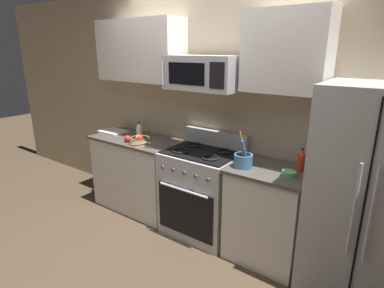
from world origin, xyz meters
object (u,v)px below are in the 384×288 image
Objects in this scene: range_oven at (201,192)px; microwave at (204,73)px; refrigerator at (369,199)px; fruit_basket at (140,140)px; bottle_vinegar at (139,131)px; prep_bowl at (289,173)px; bottle_hot_sauce at (301,161)px; utensil_crock at (243,160)px; cutting_board at (113,131)px; apple_loose at (128,139)px.

microwave reaches higher than range_oven.
refrigerator is 2.28m from fruit_basket.
refrigerator reaches higher than bottle_vinegar.
refrigerator is at bearing 4.66° from prep_bowl.
range_oven is at bearing -173.90° from bottle_hot_sauce.
refrigerator is 2.31× the size of microwave.
microwave is (-1.53, 0.04, 0.86)m from refrigerator.
refrigerator is at bearing -1.09° from bottle_vinegar.
utensil_crock is at bearing -5.46° from bottle_vinegar.
bottle_vinegar is at bearing 136.01° from fruit_basket.
utensil_crock is 1.63× the size of bottle_hot_sauce.
cutting_board is 2.33m from prep_bowl.
utensil_crock is 1.70× the size of bottle_vinegar.
microwave reaches higher than cutting_board.
cutting_board is at bearing 164.76° from fruit_basket.
bottle_vinegar is (0.48, -0.01, 0.08)m from cutting_board.
utensil_crock is 0.50m from bottle_hot_sauce.
bottle_hot_sauce is (0.45, 0.21, 0.03)m from utensil_crock.
range_oven is 5.26× the size of bottle_hot_sauce.
microwave is 0.91m from utensil_crock.
prep_bowl is (-0.04, -0.17, -0.07)m from bottle_hot_sauce.
apple_loose is 0.65× the size of prep_bowl.
range_oven is at bearing 168.25° from utensil_crock.
microwave is (-0.00, 0.02, 1.24)m from range_oven.
prep_bowl reaches higher than cutting_board.
bottle_hot_sauce is at bearing 1.63° from cutting_board.
fruit_basket is 0.25m from bottle_vinegar.
bottle_vinegar is (-0.92, 0.00, -0.71)m from microwave.
fruit_basket reaches higher than prep_bowl.
bottle_vinegar is 1.90m from bottle_hot_sauce.
range_oven is 0.64× the size of refrigerator.
refrigerator is 22.14× the size of apple_loose.
microwave is 1.22m from prep_bowl.
fruit_basket is (-1.27, -0.03, -0.02)m from utensil_crock.
range_oven is at bearing -1.49° from cutting_board.
bottle_hot_sauce is at bearing 167.74° from refrigerator.
range_oven is at bearing 10.30° from apple_loose.
utensil_crock is (-1.01, -0.09, 0.12)m from refrigerator.
prep_bowl is (1.85, -0.10, -0.07)m from bottle_vinegar.
refrigerator is 2.94m from cutting_board.
prep_bowl is at bearing -5.62° from microwave.
microwave is 3.34× the size of fruit_basket.
utensil_crock reaches higher than cutting_board.
bottle_hot_sauce is at bearing 6.10° from range_oven.
fruit_basket is 2.86× the size of apple_loose.
cutting_board is at bearing 157.39° from apple_loose.
refrigerator is 8.24× the size of bottle_hot_sauce.
bottle_hot_sauce is at bearing 25.24° from utensil_crock.
refrigerator reaches higher than range_oven.
bottle_vinegar is at bearing 179.71° from microwave.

